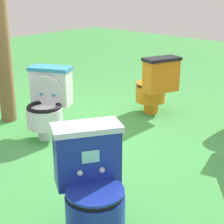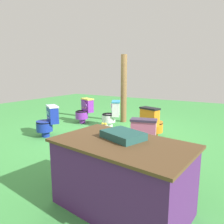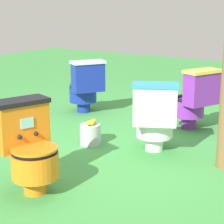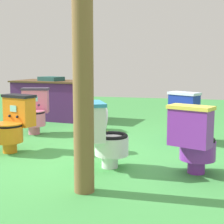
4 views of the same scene
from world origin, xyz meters
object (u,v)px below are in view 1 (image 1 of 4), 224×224
object	(u,v)px
toilet_white	(48,102)
wooden_post	(1,35)
toilet_orange	(155,85)
toilet_blue	(91,184)
lemon_bucket	(106,138)

from	to	relation	value
toilet_white	wooden_post	size ratio (longest dim) A/B	0.36
wooden_post	toilet_white	bearing A→B (deg)	92.42
toilet_white	wooden_post	xyz separation A→B (m)	(0.03, -0.73, 0.63)
toilet_orange	toilet_blue	world-z (taller)	same
toilet_orange	toilet_blue	bearing A→B (deg)	-134.93
toilet_blue	wooden_post	size ratio (longest dim) A/B	0.36
toilet_orange	wooden_post	distance (m)	1.87
wooden_post	lemon_bucket	bearing A→B (deg)	97.99
toilet_blue	toilet_white	xyz separation A→B (m)	(-0.83, -1.51, 0.00)
toilet_orange	toilet_white	world-z (taller)	same
lemon_bucket	toilet_white	bearing A→B (deg)	-76.15
toilet_orange	wooden_post	size ratio (longest dim) A/B	0.36
toilet_blue	lemon_bucket	size ratio (longest dim) A/B	2.63
toilet_orange	wooden_post	xyz separation A→B (m)	(1.34, -1.13, 0.63)
toilet_orange	lemon_bucket	size ratio (longest dim) A/B	2.63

